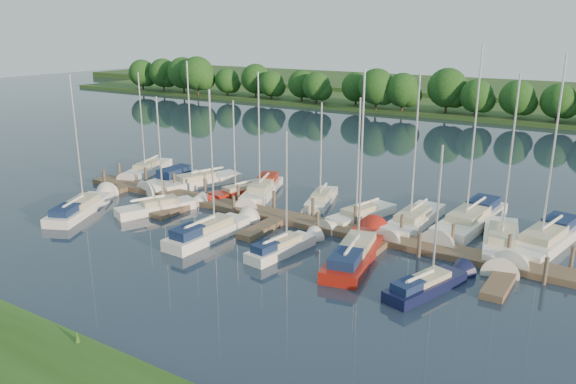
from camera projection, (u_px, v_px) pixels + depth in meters
The scene contains 23 objects.
ground at pixel (214, 256), 34.87m from camera, with size 260.00×260.00×0.00m, color #1A2335.
dock at pixel (278, 220), 40.72m from camera, with size 40.00×6.00×0.40m.
mooring_pilings at pixel (287, 210), 41.52m from camera, with size 38.24×2.84×2.00m.
far_shore at pixel (497, 108), 95.43m from camera, with size 180.00×30.00×0.60m, color #243E18.
distant_hill at pixel (526, 92), 115.53m from camera, with size 220.00×40.00×1.40m, color #375726.
treeline at pixel (466, 93), 84.53m from camera, with size 145.89×9.62×8.15m.
sailboat_n_0 at pixel (147, 171), 54.26m from camera, with size 3.84×7.85×10.05m.
motorboat at pixel (173, 180), 50.58m from camera, with size 2.10×6.65×1.85m.
sailboat_n_2 at pixel (195, 184), 49.82m from camera, with size 4.53×8.88×11.36m.
sailboat_n_3 at pixel (238, 193), 47.00m from camera, with size 3.02×6.53×8.36m.
sailboat_n_4 at pixel (261, 192), 47.04m from camera, with size 4.23×8.30×10.73m.
sailboat_n_5 at pixel (321, 201), 44.97m from camera, with size 3.08×6.59×8.49m.
sailboat_n_6 at pixel (358, 217), 41.16m from camera, with size 3.17×7.37×9.37m.
sailboat_n_7 at pixel (412, 223), 39.90m from camera, with size 2.23×8.83×11.24m.
sailboat_n_8 at pixel (468, 222), 39.86m from camera, with size 3.29×10.52×13.19m.
sailboat_n_9 at pixel (500, 244), 35.91m from camera, with size 3.68×9.08×11.55m.
sailboat_n_10 at pixel (543, 242), 36.16m from camera, with size 3.94×10.13×12.68m.
sailboat_s_0 at pixel (81, 208), 42.97m from camera, with size 4.89×8.30×10.75m.
sailboat_s_1 at pixel (160, 208), 43.09m from camera, with size 4.06×6.95×9.18m.
sailboat_s_2 at pixel (210, 233), 37.74m from camera, with size 2.13×7.97×10.35m.
sailboat_s_3 at pixel (283, 248), 35.22m from camera, with size 2.20×6.23×8.05m.
sailboat_s_4 at pixel (356, 254), 34.36m from camera, with size 3.77×9.42×11.85m.
sailboat_s_5 at pixel (428, 285), 30.18m from camera, with size 3.12×6.46×8.28m.
Camera 1 is at (21.25, -24.76, 13.72)m, focal length 35.00 mm.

